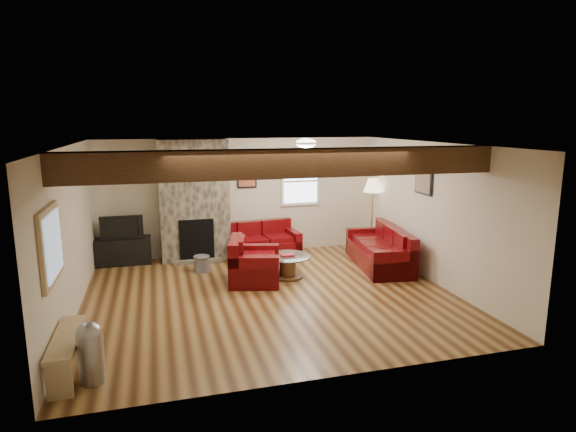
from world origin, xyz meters
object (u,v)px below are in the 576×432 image
object	(u,v)px
sofa_three	(379,247)
armchair_red	(255,260)
loveseat	(265,240)
tv_cabinet	(124,251)
coffee_table	(288,267)
television	(122,227)
floor_lamp	(373,189)

from	to	relation	value
sofa_three	armchair_red	size ratio (longest dim) A/B	2.03
sofa_three	loveseat	distance (m)	2.39
sofa_three	armchair_red	xyz separation A→B (m)	(-2.59, -0.28, 0.01)
loveseat	tv_cabinet	world-z (taller)	loveseat
sofa_three	tv_cabinet	xyz separation A→B (m)	(-4.93, 1.52, -0.12)
loveseat	tv_cabinet	xyz separation A→B (m)	(-2.87, 0.30, -0.10)
sofa_three	coffee_table	size ratio (longest dim) A/B	2.37
sofa_three	coffee_table	bearing A→B (deg)	-75.63
television	floor_lamp	size ratio (longest dim) A/B	0.50
sofa_three	tv_cabinet	bearing A→B (deg)	-98.78
loveseat	armchair_red	distance (m)	1.59
sofa_three	floor_lamp	xyz separation A→B (m)	(0.32, 1.03, 1.01)
coffee_table	television	bearing A→B (deg)	149.98
tv_cabinet	loveseat	bearing A→B (deg)	-5.97
loveseat	floor_lamp	size ratio (longest dim) A/B	0.86
sofa_three	coffee_table	world-z (taller)	sofa_three
armchair_red	coffee_table	distance (m)	0.67
sofa_three	floor_lamp	size ratio (longest dim) A/B	1.24
coffee_table	floor_lamp	size ratio (longest dim) A/B	0.52
sofa_three	coffee_table	xyz separation A→B (m)	(-1.95, -0.21, -0.18)
coffee_table	tv_cabinet	size ratio (longest dim) A/B	0.79
floor_lamp	television	bearing A→B (deg)	174.76
coffee_table	television	xyz separation A→B (m)	(-2.98, 1.72, 0.57)
loveseat	television	xyz separation A→B (m)	(-2.87, 0.30, 0.40)
floor_lamp	loveseat	bearing A→B (deg)	175.63
sofa_three	loveseat	size ratio (longest dim) A/B	1.44
armchair_red	loveseat	bearing A→B (deg)	-5.25
floor_lamp	coffee_table	bearing A→B (deg)	-151.34
armchair_red	coffee_table	world-z (taller)	armchair_red
television	sofa_three	bearing A→B (deg)	-17.09
sofa_three	loveseat	xyz separation A→B (m)	(-2.06, 1.22, -0.02)
sofa_three	floor_lamp	world-z (taller)	floor_lamp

